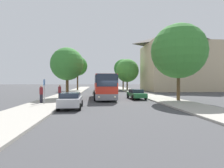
# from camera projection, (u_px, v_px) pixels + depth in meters

# --- Properties ---
(ground_plane) EXTENTS (300.00, 300.00, 0.00)m
(ground_plane) POSITION_uv_depth(u_px,v_px,m) (112.00, 102.00, 20.20)
(ground_plane) COLOR #424244
(ground_plane) RESTS_ON ground
(sidewalk_left) EXTENTS (4.00, 120.00, 0.15)m
(sidewalk_left) POSITION_uv_depth(u_px,v_px,m) (50.00, 102.00, 19.60)
(sidewalk_left) COLOR #A39E93
(sidewalk_left) RESTS_ON ground_plane
(sidewalk_right) EXTENTS (4.00, 120.00, 0.15)m
(sidewalk_right) POSITION_uv_depth(u_px,v_px,m) (171.00, 101.00, 20.81)
(sidewalk_right) COLOR #A39E93
(sidewalk_right) RESTS_ON ground_plane
(building_right_background) EXTENTS (18.81, 13.06, 16.15)m
(building_right_background) POSITION_uv_depth(u_px,v_px,m) (181.00, 60.00, 46.50)
(building_right_background) COLOR #C6B28E
(building_right_background) RESTS_ON ground_plane
(bus_front) EXTENTS (3.05, 11.29, 3.31)m
(bus_front) POSITION_uv_depth(u_px,v_px,m) (104.00, 86.00, 25.02)
(bus_front) COLOR gray
(bus_front) RESTS_ON ground_plane
(bus_middle) EXTENTS (2.84, 10.29, 3.54)m
(bus_middle) POSITION_uv_depth(u_px,v_px,m) (102.00, 84.00, 40.34)
(bus_middle) COLOR #2D2D2D
(bus_middle) RESTS_ON ground_plane
(bus_rear) EXTENTS (3.01, 10.46, 3.19)m
(bus_rear) POSITION_uv_depth(u_px,v_px,m) (101.00, 84.00, 54.49)
(bus_rear) COLOR silver
(bus_rear) RESTS_ON ground_plane
(parked_car_left_curb) EXTENTS (2.01, 3.95, 1.41)m
(parked_car_left_curb) POSITION_uv_depth(u_px,v_px,m) (71.00, 100.00, 15.41)
(parked_car_left_curb) COLOR #B7B7BC
(parked_car_left_curb) RESTS_ON ground_plane
(parked_car_right_near) EXTENTS (2.07, 4.68, 1.33)m
(parked_car_right_near) POSITION_uv_depth(u_px,v_px,m) (136.00, 94.00, 24.13)
(parked_car_right_near) COLOR #236B38
(parked_car_right_near) RESTS_ON ground_plane
(bus_stop_sign) EXTENTS (0.08, 0.45, 2.50)m
(bus_stop_sign) POSITION_uv_depth(u_px,v_px,m) (44.00, 88.00, 17.69)
(bus_stop_sign) COLOR gray
(bus_stop_sign) RESTS_ON sidewalk_left
(pedestrian_waiting_near) EXTENTS (0.36, 0.36, 1.88)m
(pedestrian_waiting_near) POSITION_uv_depth(u_px,v_px,m) (41.00, 94.00, 18.44)
(pedestrian_waiting_near) COLOR #23232D
(pedestrian_waiting_near) RESTS_ON sidewalk_left
(pedestrian_waiting_far) EXTENTS (0.36, 0.36, 1.88)m
(pedestrian_waiting_far) POSITION_uv_depth(u_px,v_px,m) (60.00, 92.00, 21.15)
(pedestrian_waiting_far) COLOR #23232D
(pedestrian_waiting_far) RESTS_ON sidewalk_left
(tree_left_near) EXTENTS (4.66, 4.66, 7.09)m
(tree_left_near) POSITION_uv_depth(u_px,v_px,m) (67.00, 64.00, 24.87)
(tree_left_near) COLOR #513D23
(tree_left_near) RESTS_ON sidewalk_left
(tree_left_far) EXTENTS (5.23, 5.23, 9.07)m
(tree_left_far) POSITION_uv_depth(u_px,v_px,m) (78.00, 66.00, 46.48)
(tree_left_far) COLOR #47331E
(tree_left_far) RESTS_ON sidewalk_left
(tree_right_near) EXTENTS (6.42, 6.42, 8.57)m
(tree_right_near) POSITION_uv_depth(u_px,v_px,m) (127.00, 71.00, 48.64)
(tree_right_near) COLOR brown
(tree_right_near) RESTS_ON sidewalk_right
(tree_right_mid) EXTENTS (5.55, 5.55, 9.03)m
(tree_right_mid) POSITION_uv_depth(u_px,v_px,m) (123.00, 68.00, 52.34)
(tree_right_mid) COLOR #513D23
(tree_right_mid) RESTS_ON sidewalk_right
(tree_right_far) EXTENTS (6.55, 6.55, 9.19)m
(tree_right_far) POSITION_uv_depth(u_px,v_px,m) (179.00, 51.00, 21.03)
(tree_right_far) COLOR #513D23
(tree_right_far) RESTS_ON sidewalk_right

